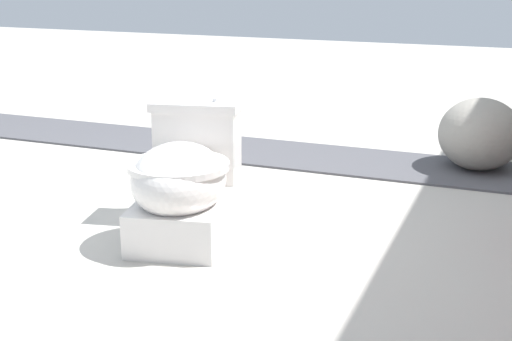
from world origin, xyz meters
The scene contains 4 objects.
ground_plane centered at (0.00, 0.00, 0.00)m, with size 14.00×14.00×0.00m, color #B7B2A8.
gravel_strip centered at (-1.16, 0.50, 0.01)m, with size 0.56×8.00×0.01m, color #4C4C51.
toilet centered at (0.12, 0.17, 0.22)m, with size 0.69×0.50×0.52m.
boulder_near centered at (-1.28, 1.18, 0.19)m, with size 0.48×0.43×0.38m, color gray.
Camera 1 is at (2.52, 1.42, 1.07)m, focal length 50.00 mm.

